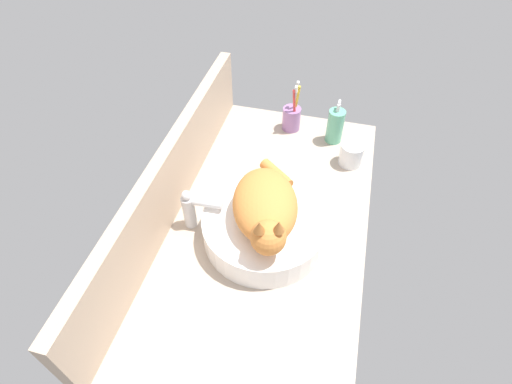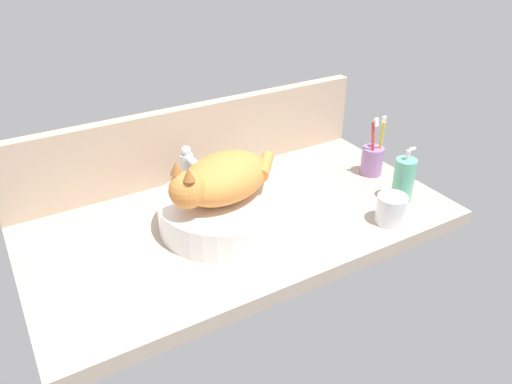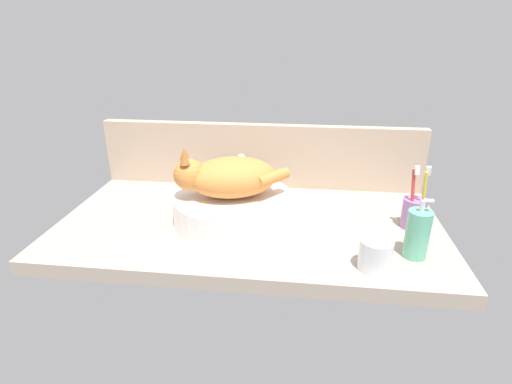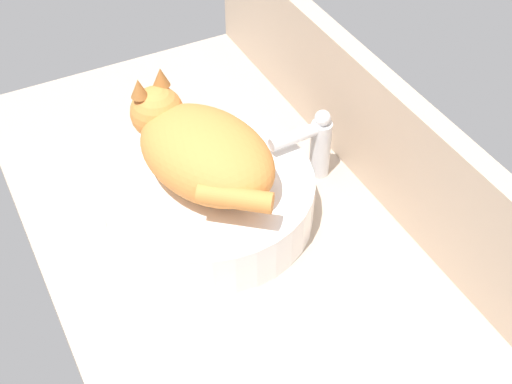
% 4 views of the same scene
% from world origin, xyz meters
% --- Properties ---
extents(ground_plane, '(1.10, 0.59, 0.04)m').
position_xyz_m(ground_plane, '(0.00, 0.00, -0.02)').
color(ground_plane, '#B2A08E').
extents(backsplash_panel, '(1.10, 0.04, 0.22)m').
position_xyz_m(backsplash_panel, '(0.00, 0.28, 0.11)').
color(backsplash_panel, tan).
rests_on(backsplash_panel, ground_plane).
extents(sink_basin, '(0.34, 0.34, 0.08)m').
position_xyz_m(sink_basin, '(-0.05, -0.01, 0.04)').
color(sink_basin, white).
rests_on(sink_basin, ground_plane).
extents(cat, '(0.32, 0.24, 0.14)m').
position_xyz_m(cat, '(-0.06, -0.02, 0.14)').
color(cat, orange).
rests_on(cat, sink_basin).
extents(faucet, '(0.04, 0.12, 0.14)m').
position_xyz_m(faucet, '(-0.06, 0.19, 0.07)').
color(faucet, silver).
rests_on(faucet, ground_plane).
extents(soap_dispenser, '(0.06, 0.06, 0.16)m').
position_xyz_m(soap_dispenser, '(0.43, -0.15, 0.06)').
color(soap_dispenser, '#60B793').
rests_on(soap_dispenser, ground_plane).
extents(toothbrush_cup, '(0.07, 0.07, 0.19)m').
position_xyz_m(toothbrush_cup, '(0.46, 0.01, 0.05)').
color(toothbrush_cup, '#996BA8').
rests_on(toothbrush_cup, ground_plane).
extents(water_glass, '(0.08, 0.08, 0.08)m').
position_xyz_m(water_glass, '(0.32, -0.22, 0.03)').
color(water_glass, white).
rests_on(water_glass, ground_plane).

